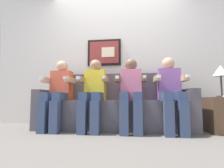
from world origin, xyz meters
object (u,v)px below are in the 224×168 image
object	(u,v)px
person_left_center	(94,90)
spare_remote_on_table	(223,96)
couch	(113,109)
person_right_center	(131,90)
table_lamp	(221,72)
person_leftmost	(58,91)
side_table_right	(222,115)
person_rightmost	(171,90)

from	to	relation	value
person_left_center	spare_remote_on_table	distance (m)	1.85
couch	person_right_center	xyz separation A→B (m)	(0.29, -0.17, 0.29)
table_lamp	spare_remote_on_table	bearing A→B (deg)	-99.03
person_leftmost	table_lamp	world-z (taller)	person_leftmost
person_right_center	side_table_right	world-z (taller)	person_right_center
person_leftmost	person_right_center	xyz separation A→B (m)	(1.14, 0.00, 0.00)
person_rightmost	table_lamp	size ratio (longest dim) A/B	2.41
person_left_center	side_table_right	world-z (taller)	person_left_center
person_right_center	table_lamp	xyz separation A→B (m)	(1.28, 0.05, 0.25)
couch	person_left_center	distance (m)	0.44
person_rightmost	spare_remote_on_table	xyz separation A→B (m)	(0.70, 0.00, -0.10)
person_rightmost	person_left_center	bearing A→B (deg)	180.00
person_right_center	side_table_right	xyz separation A→B (m)	(1.28, 0.06, -0.36)
person_leftmost	person_left_center	distance (m)	0.57
person_left_center	side_table_right	distance (m)	1.88
person_left_center	side_table_right	size ratio (longest dim) A/B	2.22
couch	person_left_center	xyz separation A→B (m)	(-0.29, -0.17, 0.29)
person_right_center	person_rightmost	bearing A→B (deg)	0.00
side_table_right	table_lamp	size ratio (longest dim) A/B	1.09
person_right_center	spare_remote_on_table	distance (m)	1.28
person_left_center	person_rightmost	size ratio (longest dim) A/B	1.00
side_table_right	table_lamp	bearing A→B (deg)	-82.26
side_table_right	couch	bearing A→B (deg)	176.07
table_lamp	spare_remote_on_table	xyz separation A→B (m)	(-0.01, -0.05, -0.35)
person_right_center	person_rightmost	xyz separation A→B (m)	(0.57, 0.00, 0.00)
couch	person_rightmost	bearing A→B (deg)	-11.17
person_left_center	couch	bearing A→B (deg)	30.63
person_leftmost	side_table_right	bearing A→B (deg)	1.46
person_rightmost	side_table_right	distance (m)	0.80
couch	person_leftmost	world-z (taller)	person_leftmost
couch	spare_remote_on_table	distance (m)	1.58
person_left_center	person_rightmost	bearing A→B (deg)	0.00
person_left_center	spare_remote_on_table	world-z (taller)	person_left_center
side_table_right	person_leftmost	bearing A→B (deg)	-178.54
person_leftmost	table_lamp	xyz separation A→B (m)	(2.42, 0.05, 0.25)
table_lamp	side_table_right	bearing A→B (deg)	97.74
couch	side_table_right	xyz separation A→B (m)	(1.56, -0.11, -0.06)
couch	table_lamp	bearing A→B (deg)	-4.43
couch	spare_remote_on_table	world-z (taller)	couch
person_right_center	table_lamp	world-z (taller)	person_right_center
person_left_center	spare_remote_on_table	xyz separation A→B (m)	(1.84, 0.00, -0.10)
person_leftmost	person_right_center	distance (m)	1.14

